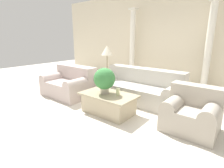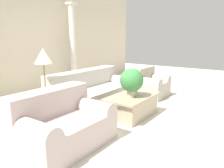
% 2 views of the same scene
% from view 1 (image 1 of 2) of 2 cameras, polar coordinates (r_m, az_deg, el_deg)
% --- Properties ---
extents(ground_plane, '(16.00, 16.00, 0.00)m').
position_cam_1_polar(ground_plane, '(4.21, 1.24, -7.61)').
color(ground_plane, silver).
extents(wall_back, '(10.00, 0.06, 3.20)m').
position_cam_1_polar(wall_back, '(6.45, 17.91, 14.14)').
color(wall_back, beige).
rests_on(wall_back, ground_plane).
extents(sofa_long, '(2.20, 0.96, 0.82)m').
position_cam_1_polar(sofa_long, '(4.66, 8.95, -1.26)').
color(sofa_long, '#B7B2A8').
rests_on(sofa_long, ground_plane).
extents(loveseat, '(1.39, 0.96, 0.82)m').
position_cam_1_polar(loveseat, '(5.15, -13.70, 0.14)').
color(loveseat, '#BEABA5').
rests_on(loveseat, ground_plane).
extents(coffee_table, '(1.21, 0.71, 0.44)m').
position_cam_1_polar(coffee_table, '(3.85, -1.22, -6.27)').
color(coffee_table, tan).
rests_on(coffee_table, ground_plane).
extents(potted_plant, '(0.46, 0.46, 0.56)m').
position_cam_1_polar(potted_plant, '(3.73, -2.46, 1.58)').
color(potted_plant, '#B2A893').
rests_on(potted_plant, coffee_table).
extents(pillar_candle, '(0.07, 0.07, 0.15)m').
position_cam_1_polar(pillar_candle, '(3.66, 1.93, -2.65)').
color(pillar_candle, beige).
rests_on(pillar_candle, coffee_table).
extents(floor_lamp, '(0.34, 0.34, 1.39)m').
position_cam_1_polar(floor_lamp, '(5.31, -1.64, 10.11)').
color(floor_lamp, gray).
rests_on(floor_lamp, ground_plane).
extents(column_left, '(0.26, 0.26, 2.62)m').
position_cam_1_polar(column_left, '(6.71, 6.66, 12.51)').
color(column_left, silver).
rests_on(column_left, ground_plane).
extents(column_right, '(0.26, 0.26, 2.62)m').
position_cam_1_polar(column_right, '(5.76, 29.01, 10.37)').
color(column_right, silver).
rests_on(column_right, ground_plane).
extents(armchair, '(0.89, 0.78, 0.79)m').
position_cam_1_polar(armchair, '(3.45, 24.61, -8.34)').
color(armchair, '#ADA393').
rests_on(armchair, ground_plane).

